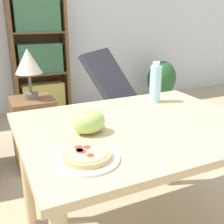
{
  "coord_description": "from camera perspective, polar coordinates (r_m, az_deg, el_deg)",
  "views": [
    {
      "loc": [
        -0.52,
        -1.12,
        1.24
      ],
      "look_at": [
        0.04,
        0.06,
        0.78
      ],
      "focal_mm": 45.0,
      "sensor_mm": 36.0,
      "label": 1
    }
  ],
  "objects": [
    {
      "name": "grape_bunch",
      "position": [
        1.28,
        -4.74,
        -2.05
      ],
      "size": [
        0.16,
        0.12,
        0.11
      ],
      "color": "#A8CC66",
      "rests_on": "dining_table"
    },
    {
      "name": "drink_bottle",
      "position": [
        1.73,
        8.81,
        5.74
      ],
      "size": [
        0.07,
        0.07,
        0.25
      ],
      "color": "#A3DBEA",
      "rests_on": "dining_table"
    },
    {
      "name": "lounge_chair_far",
      "position": [
        2.95,
        2.59,
        0.5
      ],
      "size": [
        0.91,
        0.98,
        0.88
      ],
      "rotation": [
        0.0,
        0.0,
        0.73
      ],
      "color": "black",
      "rests_on": "ground_plane"
    },
    {
      "name": "pizza_on_plate",
      "position": [
        1.07,
        -5.17,
        -8.99
      ],
      "size": [
        0.25,
        0.25,
        0.04
      ],
      "color": "white",
      "rests_on": "dining_table"
    },
    {
      "name": "wall_back",
      "position": [
        3.78,
        -18.42,
        19.39
      ],
      "size": [
        8.0,
        0.05,
        2.6
      ],
      "color": "silver",
      "rests_on": "ground_plane"
    },
    {
      "name": "dining_table",
      "position": [
        1.44,
        5.15,
        -6.0
      ],
      "size": [
        1.15,
        0.89,
        0.72
      ],
      "color": "#D1B27F",
      "rests_on": "ground_plane"
    },
    {
      "name": "side_table",
      "position": [
        2.47,
        -15.39,
        -3.92
      ],
      "size": [
        0.34,
        0.34,
        0.59
      ],
      "color": "brown",
      "rests_on": "ground_plane"
    },
    {
      "name": "bookshelf",
      "position": [
        3.68,
        -14.47,
        10.86
      ],
      "size": [
        0.68,
        0.29,
        1.55
      ],
      "color": "brown",
      "rests_on": "ground_plane"
    },
    {
      "name": "table_lamp",
      "position": [
        2.31,
        -16.68,
        9.41
      ],
      "size": [
        0.21,
        0.21,
        0.4
      ],
      "color": "#665B51",
      "rests_on": "side_table"
    },
    {
      "name": "potted_plant_floor",
      "position": [
        4.17,
        9.99,
        6.16
      ],
      "size": [
        0.43,
        0.37,
        0.6
      ],
      "color": "#BCB2A3",
      "rests_on": "ground_plane"
    }
  ]
}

